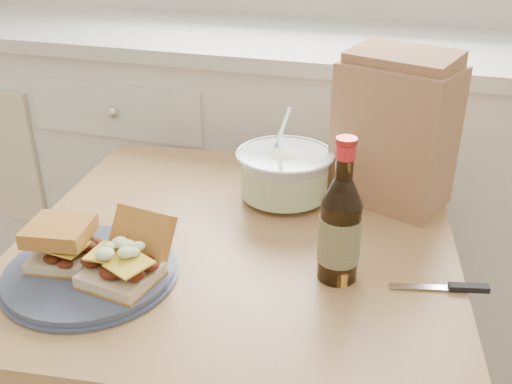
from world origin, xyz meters
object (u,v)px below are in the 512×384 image
(dining_table, at_px, (239,277))
(coleslaw_bowl, at_px, (284,176))
(plate, at_px, (91,272))
(beer_bottle, at_px, (340,228))
(paper_bag, at_px, (394,136))

(dining_table, height_order, coleslaw_bowl, coleslaw_bowl)
(plate, height_order, coleslaw_bowl, coleslaw_bowl)
(beer_bottle, bearing_deg, paper_bag, 80.31)
(plate, relative_size, paper_bag, 0.98)
(coleslaw_bowl, bearing_deg, beer_bottle, -57.12)
(dining_table, bearing_deg, plate, -140.29)
(dining_table, distance_m, plate, 0.31)
(plate, bearing_deg, coleslaw_bowl, 58.69)
(plate, height_order, paper_bag, paper_bag)
(beer_bottle, relative_size, paper_bag, 0.86)
(coleslaw_bowl, distance_m, beer_bottle, 0.31)
(plate, bearing_deg, dining_table, 47.77)
(plate, distance_m, paper_bag, 0.67)
(dining_table, xyz_separation_m, plate, (-0.20, -0.22, 0.11))
(coleslaw_bowl, bearing_deg, dining_table, -103.84)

